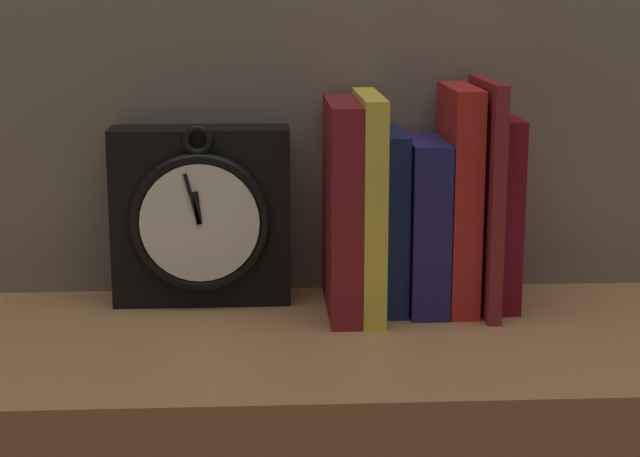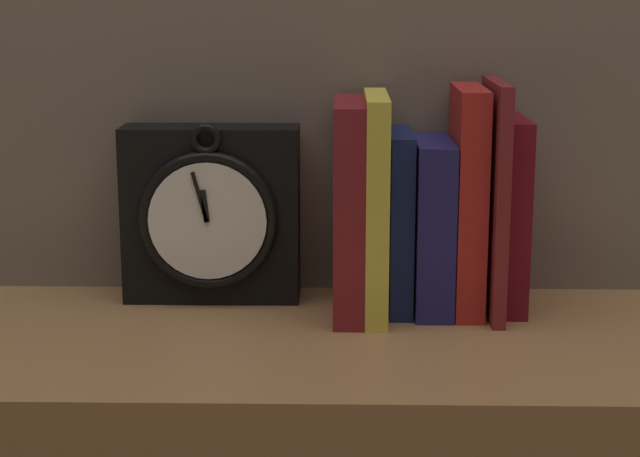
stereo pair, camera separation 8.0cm
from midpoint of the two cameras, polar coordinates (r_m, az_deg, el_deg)
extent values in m
cube|color=black|center=(1.19, -3.89, 0.80)|extent=(0.20, 0.06, 0.20)
torus|color=black|center=(1.16, -4.05, 0.41)|extent=(0.15, 0.01, 0.15)
cylinder|color=white|center=(1.16, -4.07, 0.38)|extent=(0.13, 0.01, 0.13)
cube|color=black|center=(1.15, -4.19, 1.18)|extent=(0.01, 0.00, 0.04)
cube|color=black|center=(1.15, -4.46, 1.66)|extent=(0.02, 0.00, 0.06)
torus|color=black|center=(1.14, -4.12, 4.77)|extent=(0.03, 0.01, 0.03)
cube|color=maroon|center=(1.14, 3.56, 1.09)|extent=(0.03, 0.15, 0.23)
cube|color=yellow|center=(1.14, 4.98, 1.24)|extent=(0.02, 0.16, 0.24)
cube|color=#141E4F|center=(1.17, 6.24, 0.41)|extent=(0.02, 0.12, 0.19)
cube|color=navy|center=(1.17, 7.96, 0.16)|extent=(0.04, 0.13, 0.19)
cube|color=#B3241F|center=(1.17, 9.80, 1.51)|extent=(0.03, 0.13, 0.24)
cube|color=maroon|center=(1.16, 11.20, 1.59)|extent=(0.01, 0.15, 0.25)
cube|color=maroon|center=(1.18, 12.12, 0.76)|extent=(0.02, 0.12, 0.21)
camera|label=1|loc=(0.04, -87.83, 0.49)|focal=60.00mm
camera|label=2|loc=(0.04, 92.17, -0.49)|focal=60.00mm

